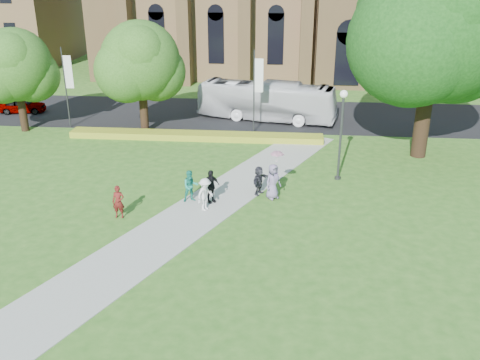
# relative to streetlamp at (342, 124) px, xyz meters

# --- Properties ---
(ground) EXTENTS (160.00, 160.00, 0.00)m
(ground) POSITION_rel_streetlamp_xyz_m (-7.50, -6.50, -3.30)
(ground) COLOR #2F621D
(ground) RESTS_ON ground
(road) EXTENTS (160.00, 10.00, 0.02)m
(road) POSITION_rel_streetlamp_xyz_m (-7.50, 13.50, -3.29)
(road) COLOR black
(road) RESTS_ON ground
(footpath) EXTENTS (15.58, 28.54, 0.04)m
(footpath) POSITION_rel_streetlamp_xyz_m (-7.50, -5.50, -3.28)
(footpath) COLOR #B2B2A8
(footpath) RESTS_ON ground
(flower_hedge) EXTENTS (18.00, 1.40, 0.45)m
(flower_hedge) POSITION_rel_streetlamp_xyz_m (-9.50, 6.70, -3.07)
(flower_hedge) COLOR gold
(flower_hedge) RESTS_ON ground
(streetlamp) EXTENTS (0.44, 0.44, 5.24)m
(streetlamp) POSITION_rel_streetlamp_xyz_m (0.00, 0.00, 0.00)
(streetlamp) COLOR #38383D
(streetlamp) RESTS_ON ground
(large_tree) EXTENTS (9.60, 9.60, 13.20)m
(large_tree) POSITION_rel_streetlamp_xyz_m (5.50, 4.50, 5.07)
(large_tree) COLOR #332114
(large_tree) RESTS_ON ground
(street_tree_0) EXTENTS (5.20, 5.20, 7.50)m
(street_tree_0) POSITION_rel_streetlamp_xyz_m (-22.50, 7.50, 1.58)
(street_tree_0) COLOR #332114
(street_tree_0) RESTS_ON ground
(street_tree_1) EXTENTS (5.60, 5.60, 8.05)m
(street_tree_1) POSITION_rel_streetlamp_xyz_m (-13.50, 8.00, 1.93)
(street_tree_1) COLOR #332114
(street_tree_1) RESTS_ON ground
(banner_pole_0) EXTENTS (0.70, 0.10, 6.00)m
(banner_pole_0) POSITION_rel_streetlamp_xyz_m (-5.39, 8.70, 0.09)
(banner_pole_0) COLOR #38383D
(banner_pole_0) RESTS_ON ground
(banner_pole_1) EXTENTS (0.70, 0.10, 6.00)m
(banner_pole_1) POSITION_rel_streetlamp_xyz_m (-19.39, 8.70, 0.09)
(banner_pole_1) COLOR #38383D
(banner_pole_1) RESTS_ON ground
(tour_coach) EXTENTS (11.18, 4.93, 3.03)m
(tour_coach) POSITION_rel_streetlamp_xyz_m (-4.72, 12.05, -1.76)
(tour_coach) COLOR silver
(tour_coach) RESTS_ON road
(car_0) EXTENTS (4.00, 2.08, 1.30)m
(car_0) POSITION_rel_streetlamp_xyz_m (-25.06, 12.30, -2.63)
(car_0) COLOR gray
(car_0) RESTS_ON road
(pedestrian_0) EXTENTS (0.61, 0.41, 1.65)m
(pedestrian_0) POSITION_rel_streetlamp_xyz_m (-11.11, -6.11, -2.43)
(pedestrian_0) COLOR #5D1815
(pedestrian_0) RESTS_ON footpath
(pedestrian_1) EXTENTS (1.01, 0.92, 1.70)m
(pedestrian_1) POSITION_rel_streetlamp_xyz_m (-7.93, -3.90, -2.41)
(pedestrian_1) COLOR #1A8670
(pedestrian_1) RESTS_ON footpath
(pedestrian_2) EXTENTS (1.11, 1.26, 1.70)m
(pedestrian_2) POSITION_rel_streetlamp_xyz_m (-7.01, -4.86, -2.41)
(pedestrian_2) COLOR silver
(pedestrian_2) RESTS_ON footpath
(pedestrian_3) EXTENTS (1.09, 1.00, 1.79)m
(pedestrian_3) POSITION_rel_streetlamp_xyz_m (-6.88, -3.93, -2.36)
(pedestrian_3) COLOR black
(pedestrian_3) RESTS_ON footpath
(pedestrian_4) EXTENTS (1.10, 1.08, 1.91)m
(pedestrian_4) POSITION_rel_streetlamp_xyz_m (-3.67, -3.13, -2.30)
(pedestrian_4) COLOR slate
(pedestrian_4) RESTS_ON footpath
(pedestrian_5) EXTENTS (1.07, 1.53, 1.59)m
(pedestrian_5) POSITION_rel_streetlamp_xyz_m (-4.43, -2.65, -2.46)
(pedestrian_5) COLOR #27262E
(pedestrian_5) RESTS_ON footpath
(parasol) EXTENTS (0.91, 0.91, 0.62)m
(parasol) POSITION_rel_streetlamp_xyz_m (-3.49, -3.03, -1.04)
(parasol) COLOR #C9948E
(parasol) RESTS_ON pedestrian_4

